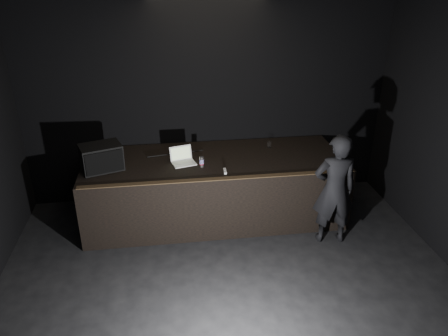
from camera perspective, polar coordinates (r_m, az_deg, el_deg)
name	(u,v)px	position (r m, az deg, el deg)	size (l,w,h in m)	color
room_walls	(250,177)	(3.89, 3.38, -1.15)	(6.10, 7.10, 3.52)	black
stage_riser	(214,187)	(6.99, -1.27, -2.54)	(4.00, 1.50, 1.00)	black
riser_lip	(220,179)	(6.13, -0.51, -1.40)	(3.92, 0.10, 0.01)	brown
stage_monitor	(101,157)	(6.59, -15.72, 1.35)	(0.67, 0.58, 0.38)	black
cable	(176,154)	(6.97, -6.35, 1.89)	(0.02, 0.02, 0.90)	black
laptop	(183,159)	(6.65, -5.44, 1.22)	(0.41, 0.38, 0.23)	silver
beer_can	(202,162)	(6.48, -2.94, 0.82)	(0.07, 0.07, 0.16)	silver
plastic_cup	(269,145)	(7.22, 5.92, 3.06)	(0.07, 0.07, 0.09)	white
wii_remote	(225,171)	(6.33, 0.13, -0.41)	(0.04, 0.17, 0.03)	silver
person	(334,190)	(6.39, 14.21, -2.77)	(0.61, 0.40, 1.67)	black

